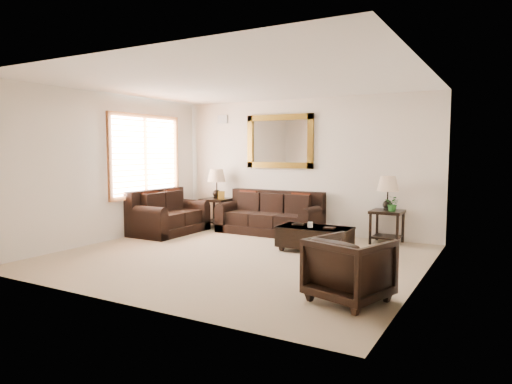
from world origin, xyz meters
The scene contains 11 objects.
room centered at (0.00, 0.00, 1.35)m, with size 5.51×5.01×2.71m.
window centered at (-2.70, 0.90, 1.55)m, with size 0.07×1.96×1.66m.
mirror centered at (-0.49, 2.47, 1.85)m, with size 1.50×0.06×1.10m.
air_vent centered at (-1.90, 2.48, 2.35)m, with size 0.25×0.02×0.18m, color #999999.
sofa centered at (-0.49, 2.09, 0.31)m, with size 2.06×0.89×0.84m.
loveseat centered at (-2.32, 1.08, 0.32)m, with size 0.92×1.56×0.88m.
end_table_left centered at (-1.86, 2.17, 0.82)m, with size 0.57×0.57×1.26m.
end_table_right centered at (1.80, 2.19, 0.79)m, with size 0.55×0.55×1.21m.
coffee_table centered at (0.91, 0.96, 0.25)m, with size 1.21×0.67×0.51m.
armchair centered at (2.20, -1.21, 0.40)m, with size 0.77×0.72×0.79m, color black.
potted_plant centered at (1.92, 2.09, 0.70)m, with size 0.25×0.27×0.21m, color #1F5A1F.
Camera 1 is at (3.71, -5.99, 1.66)m, focal length 32.00 mm.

